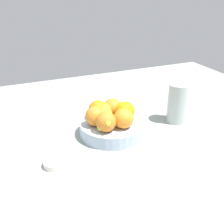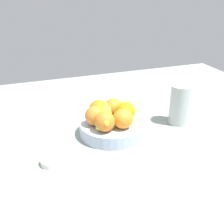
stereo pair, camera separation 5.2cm
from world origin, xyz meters
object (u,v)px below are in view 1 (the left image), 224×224
object	(u,v)px
orange_center	(98,110)
orange_back_left	(95,116)
fruit_bowl	(112,128)
thermos_tumbler	(178,103)
banana_bunch	(106,116)
orange_front_right	(113,108)
orange_top_stack	(124,118)
orange_back_right	(106,122)
jar_lid	(55,163)
orange_front_left	(125,111)

from	to	relation	value
orange_center	orange_back_left	bearing A→B (deg)	-121.03
fruit_bowl	orange_center	size ratio (longest dim) A/B	3.35
orange_center	thermos_tumbler	size ratio (longest dim) A/B	0.45
banana_bunch	orange_front_right	bearing A→B (deg)	46.68
orange_front_right	thermos_tumbler	distance (cm)	25.21
orange_front_right	orange_top_stack	world-z (taller)	same
orange_center	orange_back_left	world-z (taller)	same
orange_back_left	banana_bunch	world-z (taller)	orange_back_left
orange_back_left	orange_center	bearing A→B (deg)	58.97
fruit_bowl	orange_back_right	bearing A→B (deg)	-131.26
thermos_tumbler	orange_back_right	bearing A→B (deg)	-172.12
fruit_bowl	jar_lid	xyz separation A→B (cm)	(-23.10, -11.02, -1.38)
orange_back_left	banana_bunch	size ratio (longest dim) A/B	0.38
fruit_bowl	orange_center	distance (cm)	8.19
orange_top_stack	fruit_bowl	bearing A→B (deg)	112.36
orange_back_left	thermos_tumbler	size ratio (longest dim) A/B	0.45
orange_center	orange_back_left	distance (cm)	5.29
orange_center	banana_bunch	size ratio (longest dim) A/B	0.38
orange_center	jar_lid	world-z (taller)	orange_center
orange_front_left	thermos_tumbler	bearing A→B (deg)	-1.55
fruit_bowl	orange_front_right	bearing A→B (deg)	64.48
banana_bunch	jar_lid	bearing A→B (deg)	-152.53
orange_back_left	orange_back_right	size ratio (longest dim) A/B	1.00
fruit_bowl	orange_top_stack	bearing A→B (deg)	-67.64
orange_back_left	thermos_tumbler	bearing A→B (deg)	-1.53
orange_back_right	orange_top_stack	xyz separation A→B (cm)	(6.38, -0.14, 0.00)
orange_center	thermos_tumbler	world-z (taller)	thermos_tumbler
orange_front_left	thermos_tumbler	size ratio (longest dim) A/B	0.45
orange_front_right	orange_back_right	xyz separation A→B (cm)	(-6.40, -9.29, 0.00)
orange_back_left	thermos_tumbler	world-z (taller)	thermos_tumbler
orange_back_right	banana_bunch	size ratio (longest dim) A/B	0.38
orange_front_left	fruit_bowl	bearing A→B (deg)	179.88
orange_front_right	orange_top_stack	xyz separation A→B (cm)	(-0.02, -9.43, 0.00)
orange_center	orange_back_left	xyz separation A→B (cm)	(-2.73, -4.53, 0.00)
orange_top_stack	banana_bunch	bearing A→B (deg)	130.83
orange_front_left	orange_front_right	distance (cm)	5.28
banana_bunch	thermos_tumbler	distance (cm)	28.97
orange_back_left	jar_lid	world-z (taller)	orange_back_left
orange_front_right	thermos_tumbler	size ratio (longest dim) A/B	0.45
fruit_bowl	orange_front_right	world-z (taller)	orange_front_right
orange_center	orange_back_right	size ratio (longest dim) A/B	1.00
orange_center	orange_top_stack	distance (cm)	11.26
orange_front_left	orange_back_right	bearing A→B (deg)	-152.29
orange_front_right	orange_top_stack	bearing A→B (deg)	-90.13
orange_back_left	fruit_bowl	bearing A→B (deg)	-2.63
orange_back_right	orange_top_stack	distance (cm)	6.38
orange_back_left	orange_back_right	xyz separation A→B (cm)	(1.80, -5.19, 0.00)
thermos_tumbler	orange_front_right	bearing A→B (deg)	168.59
thermos_tumbler	orange_top_stack	bearing A→B (deg)	-169.82
banana_bunch	orange_center	bearing A→B (deg)	103.77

